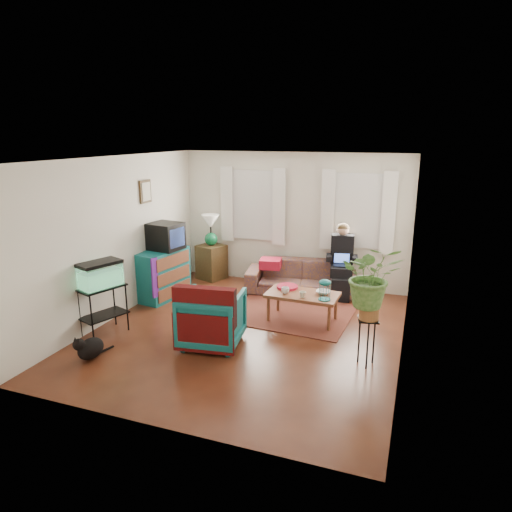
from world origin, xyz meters
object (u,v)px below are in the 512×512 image
at_px(aquarium_stand, 104,310).
at_px(armchair, 212,316).
at_px(sofa, 301,272).
at_px(dresser, 163,274).
at_px(plant_stand, 367,342).
at_px(coffee_table, 302,307).
at_px(side_table, 212,262).

xyz_separation_m(aquarium_stand, armchair, (1.67, 0.24, 0.05)).
bearing_deg(sofa, dresser, -163.15).
bearing_deg(plant_stand, sofa, 121.44).
bearing_deg(sofa, armchair, -113.70).
relative_size(aquarium_stand, coffee_table, 0.66).
distance_m(side_table, coffee_table, 2.80).
relative_size(side_table, coffee_table, 0.63).
distance_m(dresser, plant_stand, 4.04).
height_order(sofa, armchair, armchair).
distance_m(dresser, aquarium_stand, 1.68).
bearing_deg(coffee_table, dresser, 178.02).
relative_size(sofa, dresser, 2.05).
bearing_deg(coffee_table, sofa, 107.30).
bearing_deg(sofa, plant_stand, -68.42).
bearing_deg(dresser, aquarium_stand, -81.04).
xyz_separation_m(dresser, aquarium_stand, (-0.01, -1.68, -0.08)).
bearing_deg(coffee_table, armchair, -126.87).
bearing_deg(plant_stand, aquarium_stand, -174.63).
xyz_separation_m(dresser, armchair, (1.66, -1.43, -0.02)).
distance_m(dresser, coffee_table, 2.69).
bearing_deg(armchair, dresser, -48.81).
xyz_separation_m(dresser, plant_stand, (3.82, -1.32, -0.13)).
xyz_separation_m(dresser, coffee_table, (2.67, -0.19, -0.22)).
distance_m(side_table, aquarium_stand, 3.05).
xyz_separation_m(side_table, armchair, (1.32, -2.79, 0.07)).
distance_m(armchair, coffee_table, 1.61).
xyz_separation_m(aquarium_stand, coffee_table, (2.68, 1.49, -0.14)).
distance_m(sofa, plant_stand, 2.90).
bearing_deg(dresser, coffee_table, 5.28).
height_order(dresser, aquarium_stand, dresser).
height_order(side_table, plant_stand, side_table).
xyz_separation_m(sofa, coffee_table, (0.37, -1.35, -0.17)).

